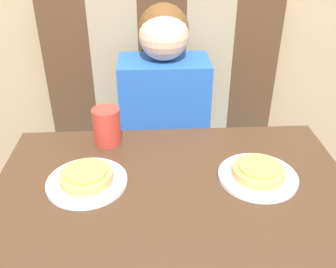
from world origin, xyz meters
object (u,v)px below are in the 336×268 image
object	(u,v)px
pizza_right	(259,170)
drinking_cup	(107,126)
person	(164,87)
plate_left	(87,182)
plate_right	(258,177)
pizza_left	(86,176)

from	to	relation	value
pizza_right	drinking_cup	xyz separation A→B (m)	(-0.44, 0.22, 0.03)
person	pizza_right	size ratio (longest dim) A/B	4.41
plate_left	pizza_right	xyz separation A→B (m)	(0.48, 0.00, 0.02)
person	plate_right	bearing A→B (deg)	-68.13
plate_left	person	bearing A→B (deg)	68.13
plate_right	drinking_cup	xyz separation A→B (m)	(-0.44, 0.22, 0.05)
pizza_left	pizza_right	size ratio (longest dim) A/B	1.00
person	pizza_left	size ratio (longest dim) A/B	4.41
person	pizza_right	bearing A→B (deg)	-68.13
pizza_right	plate_left	bearing A→B (deg)	-180.00
plate_left	pizza_right	distance (m)	0.48
person	plate_right	xyz separation A→B (m)	(0.24, -0.59, -0.02)
person	drinking_cup	xyz separation A→B (m)	(-0.20, -0.38, 0.03)
person	plate_left	size ratio (longest dim) A/B	2.91
pizza_left	person	bearing A→B (deg)	68.13
person	drinking_cup	bearing A→B (deg)	-117.90
plate_right	pizza_right	xyz separation A→B (m)	(0.00, 0.00, 0.02)
person	plate_right	distance (m)	0.64
pizza_left	plate_right	bearing A→B (deg)	-0.00
pizza_right	drinking_cup	distance (m)	0.49
pizza_left	drinking_cup	distance (m)	0.22
plate_right	pizza_right	distance (m)	0.02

